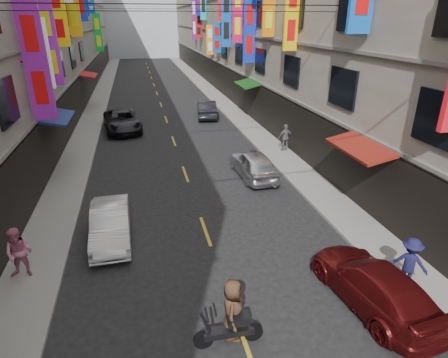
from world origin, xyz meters
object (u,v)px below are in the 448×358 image
car_left_mid (111,224)px  car_right_near (374,285)px  car_left_far (122,121)px  pedestrian_crossing (232,310)px  pedestrian_rnear (410,262)px  pedestrian_lfar (19,253)px  scooter_far_right (255,160)px  pedestrian_rfar (285,138)px  scooter_crossing (230,330)px  car_right_far (207,109)px  car_right_mid (253,164)px

car_left_mid → car_right_near: car_right_near is taller
car_left_far → pedestrian_crossing: 20.99m
pedestrian_rnear → car_left_far: bearing=-24.2°
pedestrian_lfar → pedestrian_rnear: pedestrian_lfar is taller
scooter_far_right → pedestrian_rfar: 3.39m
scooter_far_right → scooter_crossing: bearing=72.9°
pedestrian_rfar → scooter_crossing: bearing=56.1°
car_right_far → scooter_crossing: bearing=88.6°
car_left_mid → pedestrian_lfar: size_ratio=2.29×
car_left_far → car_right_mid: car_left_far is taller
car_left_mid → car_left_far: (0.14, 15.15, 0.09)m
car_left_mid → pedestrian_rnear: (8.94, -4.94, 0.29)m
car_left_mid → car_right_far: bearing=67.1°
scooter_crossing → scooter_far_right: same height
car_left_far → car_right_mid: bearing=-64.1°
pedestrian_rnear → pedestrian_rfar: bearing=-52.7°
pedestrian_lfar → pedestrian_crossing: 7.01m
car_right_mid → pedestrian_rnear: size_ratio=2.52×
scooter_crossing → car_right_far: size_ratio=0.42×
scooter_crossing → pedestrian_rnear: size_ratio=1.10×
scooter_far_right → car_right_mid: (-0.45, -1.18, 0.26)m
car_right_near → pedestrian_rfar: pedestrian_rfar is taller
pedestrian_rfar → pedestrian_crossing: 15.09m
car_right_far → pedestrian_lfar: bearing=71.7°
car_right_far → pedestrian_crossing: pedestrian_crossing is taller
scooter_crossing → pedestrian_rfar: bearing=-25.0°
car_left_far → pedestrian_rfar: 12.28m
scooter_far_right → pedestrian_rfar: size_ratio=1.09×
pedestrian_lfar → pedestrian_crossing: bearing=-25.0°
car_left_mid → car_right_far: (6.94, 17.77, 0.06)m
scooter_crossing → car_right_mid: size_ratio=0.44×
scooter_far_right → pedestrian_rfar: (2.60, 2.11, 0.51)m
scooter_crossing → pedestrian_rfar: pedestrian_rfar is taller
scooter_far_right → pedestrian_rnear: 10.83m
scooter_far_right → car_left_mid: size_ratio=0.46×
car_left_far → pedestrian_rnear: pedestrian_rnear is taller
car_right_far → car_left_mid: bearing=76.4°
scooter_crossing → pedestrian_lfar: size_ratio=1.06×
car_left_mid → pedestrian_rfar: bearing=36.6°
car_left_mid → pedestrian_rfar: size_ratio=2.36×
scooter_far_right → pedestrian_rnear: pedestrian_rnear is taller
car_left_mid → car_right_near: bearing=-36.7°
scooter_far_right → car_left_far: bearing=-49.0°
scooter_crossing → pedestrian_crossing: bearing=-28.6°
scooter_far_right → car_left_mid: (-7.43, -5.78, 0.20)m
car_right_mid → pedestrian_rnear: (1.96, -9.54, 0.24)m
scooter_crossing → pedestrian_rfar: size_ratio=1.09×
pedestrian_rnear → pedestrian_crossing: size_ratio=0.93×
pedestrian_rnear → pedestrian_crossing: (-5.66, -0.67, -0.06)m
pedestrian_rnear → pedestrian_rfar: 12.87m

